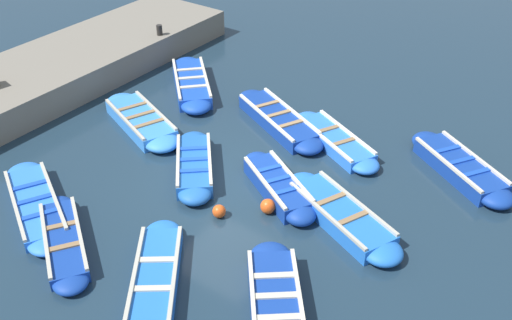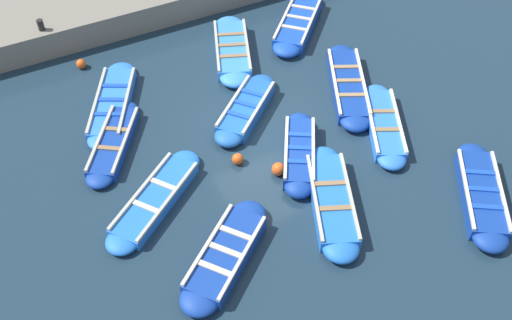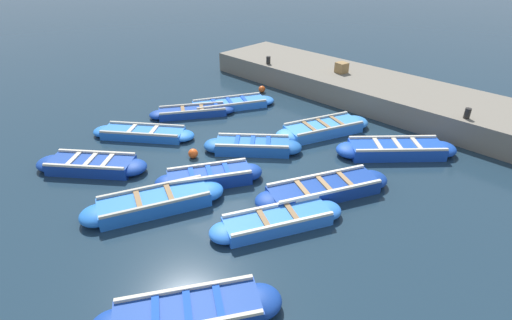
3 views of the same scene
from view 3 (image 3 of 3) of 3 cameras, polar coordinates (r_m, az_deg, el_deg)
The scene contains 20 objects.
ground_plane at distance 12.57m, azimuth -3.11°, elevation -0.39°, with size 120.00×120.00×0.00m, color #1C303F.
boat_far_corner at distance 9.89m, azimuth 3.10°, elevation -8.67°, with size 3.42×2.21×0.39m.
boat_stern_in at distance 7.96m, azimuth -9.63°, elevation -20.93°, with size 3.46×2.62×0.45m.
boat_tucked at distance 10.77m, azimuth -14.28°, elevation -5.88°, with size 3.77×2.26×0.45m.
boat_outer_right at distance 13.68m, azimuth 19.37°, elevation 1.44°, with size 3.45×3.36×0.46m.
boat_drifting at distance 13.06m, azimuth -22.44°, elevation -0.67°, with size 2.84×3.22×0.42m.
boat_broadside at distance 16.62m, azimuth -3.79°, elevation 7.94°, with size 3.81×2.54×0.35m.
boat_outer_left at distance 14.53m, azimuth 9.56°, elevation 4.44°, with size 3.81×2.24×0.44m.
boat_centre at distance 11.51m, azimuth -6.65°, elevation -2.46°, with size 3.05×2.20×0.47m.
boat_bow_out at distance 16.05m, azimuth -9.06°, elevation 6.81°, with size 3.18×2.44×0.35m.
boat_end_of_row at distance 11.08m, azimuth 9.62°, elevation -4.19°, with size 3.94×2.47×0.44m.
boat_mid_row at distance 13.12m, azimuth -0.49°, elevation 1.99°, with size 2.73×2.96×0.44m.
boat_near_quay at distance 14.63m, azimuth -15.79°, elevation 3.69°, with size 2.85×3.41×0.36m.
quay_wall at distance 18.08m, azimuth 15.60°, elevation 9.78°, with size 3.52×15.29×0.91m.
bollard_north at distance 19.31m, azimuth 1.78°, elevation 14.06°, with size 0.20×0.20×0.35m, color black.
bollard_mid_north at distance 15.05m, azimuth 27.96°, elevation 5.91°, with size 0.20×0.20×0.35m, color black.
wooden_crate at distance 18.39m, azimuth 12.13°, elevation 12.78°, with size 0.45×0.45×0.45m, color olive.
buoy_orange_near at distance 11.94m, azimuth -9.83°, elevation -1.61°, with size 0.36×0.36×0.36m, color #E05119.
buoy_yellow_far at distance 12.92m, azimuth -8.97°, elevation 0.93°, with size 0.31×0.31×0.31m, color #E05119.
buoy_white_drifting at distance 18.28m, azimuth 0.85°, elevation 10.08°, with size 0.30×0.30×0.30m, color #E05119.
Camera 3 is at (7.26, 8.10, 6.31)m, focal length 28.00 mm.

